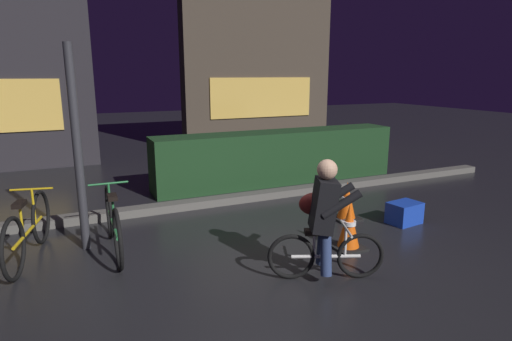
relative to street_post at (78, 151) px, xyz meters
The scene contains 11 objects.
ground_plane 2.45m from the street_post, 34.21° to the right, with size 40.00×40.00×0.00m, color black.
sidewalk_curb 2.32m from the street_post, 29.53° to the left, with size 12.00×0.24×0.12m, color #56544F.
hedge_row 4.10m from the street_post, 28.05° to the left, with size 4.80×0.70×0.99m, color #19381C.
storefront_right 7.94m from the street_post, 49.98° to the left, with size 4.39×0.54×5.06m.
street_post is the anchor object (origin of this frame).
parked_bike_left_mid 1.03m from the street_post, behind, with size 0.49×1.62×0.76m.
parked_bike_center_left 0.92m from the street_post, 36.45° to the right, with size 0.46×1.68×0.77m.
traffic_cone_near 3.28m from the street_post, 24.42° to the right, with size 0.36×0.36×0.56m.
traffic_cone_far 3.62m from the street_post, ahead, with size 0.36×0.36×0.55m.
blue_crate 4.34m from the street_post, 12.35° to the right, with size 0.44×0.32×0.30m, color #193DB7.
cyclist 2.87m from the street_post, 39.64° to the right, with size 1.11×0.65×1.25m.
Camera 1 is at (-1.88, -3.96, 2.05)m, focal length 29.65 mm.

